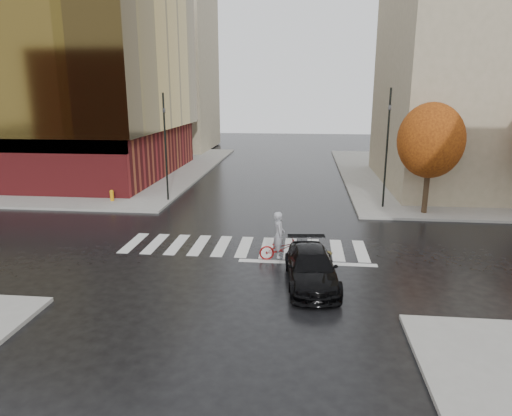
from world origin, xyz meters
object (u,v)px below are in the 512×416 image
at_px(traffic_light_nw, 165,141).
at_px(traffic_light_ne, 387,141).
at_px(cyclist, 280,244).
at_px(fire_hydrant, 112,195).
at_px(sedan, 311,268).

relative_size(traffic_light_nw, traffic_light_ne, 0.96).
relative_size(cyclist, fire_hydrant, 2.93).
bearing_deg(fire_hydrant, traffic_light_ne, 1.02).
distance_m(sedan, traffic_light_nw, 16.04).
bearing_deg(cyclist, fire_hydrant, 42.36).
relative_size(cyclist, traffic_light_nw, 0.31).
xyz_separation_m(traffic_light_nw, fire_hydrant, (-3.61, -0.70, -3.54)).
height_order(cyclist, traffic_light_ne, traffic_light_ne).
bearing_deg(traffic_light_nw, fire_hydrant, -79.72).
xyz_separation_m(traffic_light_ne, fire_hydrant, (-17.68, -0.31, -3.74)).
bearing_deg(cyclist, traffic_light_ne, -41.02).
bearing_deg(fire_hydrant, sedan, -42.15).
xyz_separation_m(cyclist, fire_hydrant, (-11.71, 9.30, -0.18)).
height_order(traffic_light_nw, fire_hydrant, traffic_light_nw).
distance_m(sedan, cyclist, 2.84).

